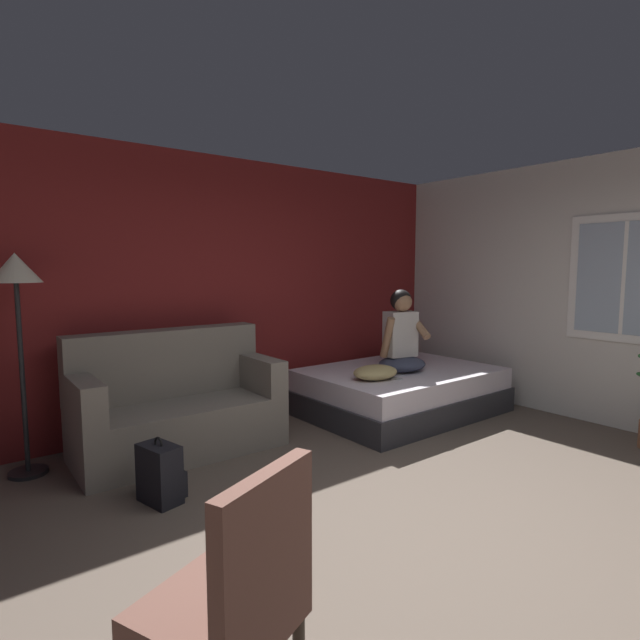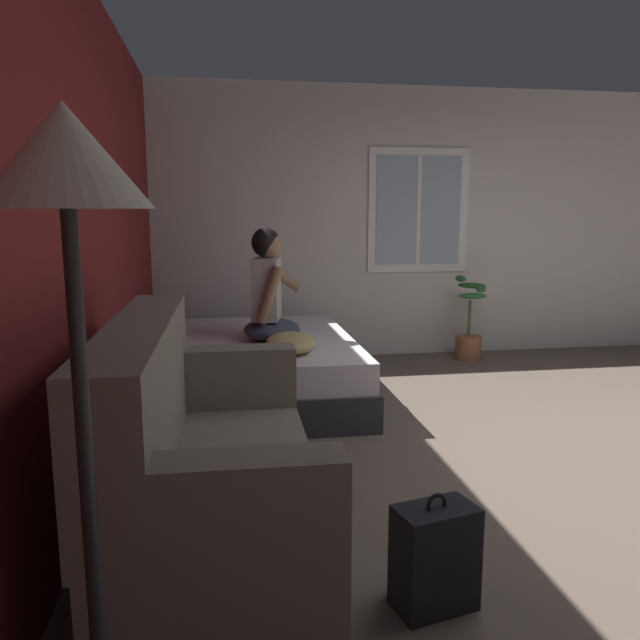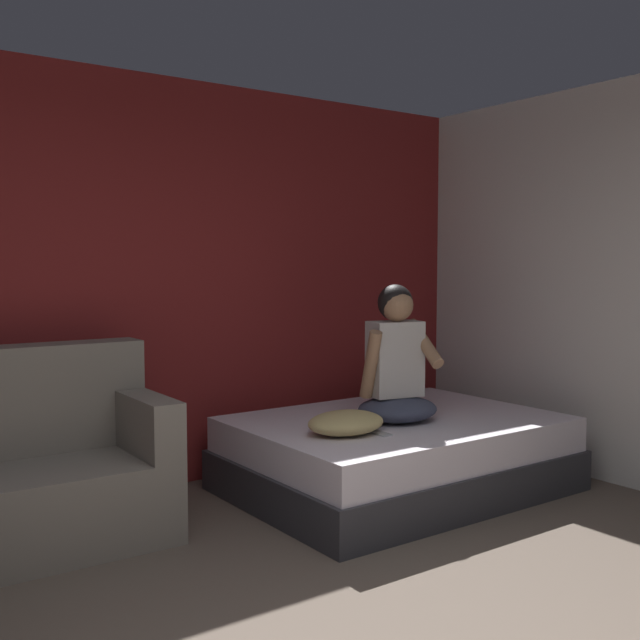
# 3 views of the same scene
# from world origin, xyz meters

# --- Properties ---
(ground_plane) EXTENTS (40.00, 40.00, 0.00)m
(ground_plane) POSITION_xyz_m (0.00, 0.00, 0.00)
(ground_plane) COLOR brown
(wall_back_accent) EXTENTS (11.12, 0.16, 2.70)m
(wall_back_accent) POSITION_xyz_m (0.00, 3.13, 1.35)
(wall_back_accent) COLOR maroon
(wall_back_accent) RESTS_ON ground
(bed) EXTENTS (2.07, 1.51, 0.48)m
(bed) POSITION_xyz_m (1.78, 2.11, 0.24)
(bed) COLOR #2D2D33
(bed) RESTS_ON ground
(couch) EXTENTS (1.71, 0.85, 1.04)m
(couch) POSITION_xyz_m (-0.60, 2.51, 0.39)
(couch) COLOR slate
(couch) RESTS_ON ground
(side_chair) EXTENTS (0.60, 0.60, 0.98)m
(side_chair) POSITION_xyz_m (-1.51, -0.24, 0.53)
(side_chair) COLOR #382D23
(side_chair) RESTS_ON ground
(person_seated) EXTENTS (0.60, 0.54, 0.88)m
(person_seated) POSITION_xyz_m (1.71, 2.03, 0.84)
(person_seated) COLOR #383D51
(person_seated) RESTS_ON bed
(backpack) EXTENTS (0.29, 0.33, 0.46)m
(backpack) POSITION_xyz_m (-1.07, 1.64, 0.19)
(backpack) COLOR black
(backpack) RESTS_ON ground
(throw_pillow) EXTENTS (0.50, 0.39, 0.14)m
(throw_pillow) POSITION_xyz_m (1.22, 1.92, 0.55)
(throw_pillow) COLOR tan
(throw_pillow) RESTS_ON bed
(cell_phone) EXTENTS (0.07, 0.14, 0.01)m
(cell_phone) POSITION_xyz_m (1.38, 1.80, 0.48)
(cell_phone) COLOR #B7B7BC
(cell_phone) RESTS_ON bed
(floor_lamp) EXTENTS (0.36, 0.36, 1.70)m
(floor_lamp) POSITION_xyz_m (-1.72, 2.71, 1.43)
(floor_lamp) COLOR black
(floor_lamp) RESTS_ON ground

